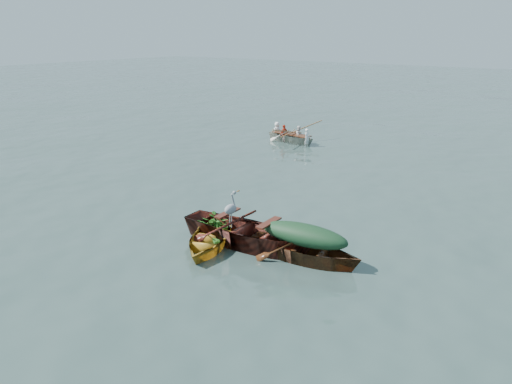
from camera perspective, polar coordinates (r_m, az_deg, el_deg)
ground at (r=12.69m, az=-4.83°, el=-6.12°), size 140.00×140.00×0.00m
yellow_dinghy at (r=12.64m, az=-5.34°, el=-6.23°), size 2.47×3.42×0.84m
green_tarp_boat at (r=11.92m, az=5.45°, el=-7.79°), size 4.01×1.54×0.89m
open_wooden_boat at (r=12.60m, az=-0.94°, el=-6.24°), size 5.15×1.78×1.23m
rowed_boat at (r=24.32m, az=4.06°, el=5.67°), size 3.90×1.75×0.87m
green_tarp_cover at (r=11.64m, az=5.56°, el=-4.68°), size 2.20×0.85×0.52m
thwart_benches at (r=12.35m, az=-0.95°, el=-3.54°), size 2.58×1.05×0.04m
heron at (r=12.20m, az=-2.92°, el=-2.62°), size 0.41×0.48×0.92m
dinghy_weeds at (r=12.85m, az=-4.55°, el=-2.33°), size 0.99×1.10×0.60m
rowers at (r=24.16m, az=4.10°, el=7.56°), size 2.77×1.44×0.76m
oars at (r=24.23m, az=4.09°, el=6.74°), size 1.03×2.66×0.06m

